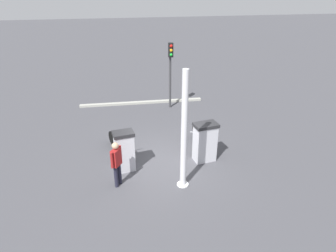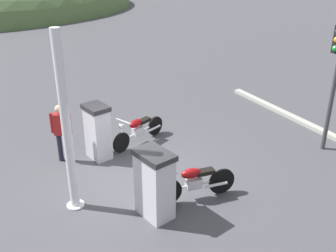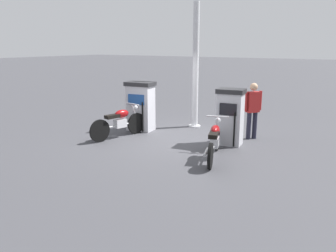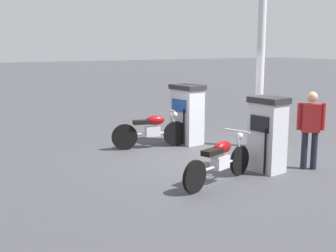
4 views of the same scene
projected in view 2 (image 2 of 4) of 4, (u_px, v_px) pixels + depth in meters
The scene contains 9 objects.
ground_plane at pixel (138, 177), 10.00m from camera, with size 120.00×120.00×0.00m, color #424247.
fuel_pump_near at pixel (154, 184), 8.32m from camera, with size 0.68×0.94×1.55m.
fuel_pump_far at pixel (98, 131), 10.65m from camera, with size 0.62×0.79×1.54m.
motorcycle_near_pump at pixel (194, 181), 8.97m from camera, with size 1.95×0.71×0.96m.
motorcycle_far_pump at pixel (138, 130), 11.53m from camera, with size 1.97×0.82×0.94m.
attendant_person at pixel (61, 130), 10.40m from camera, with size 0.51×0.41×1.63m.
roadside_traffic_light at pixel (336, 68), 10.36m from camera, with size 0.38×0.24×3.55m.
canopy_support_pole at pixel (67, 129), 8.12m from camera, with size 0.40×0.40×4.00m.
road_edge_kerb at pixel (303, 122), 12.96m from camera, with size 0.65×7.00×0.12m.
Camera 2 is at (-3.90, -7.61, 5.40)m, focal length 42.10 mm.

